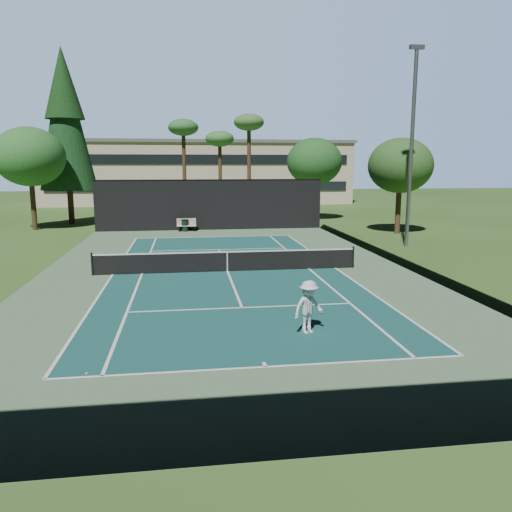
{
  "coord_description": "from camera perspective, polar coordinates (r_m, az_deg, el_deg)",
  "views": [
    {
      "loc": [
        -1.94,
        -23.92,
        5.19
      ],
      "look_at": [
        1.0,
        -3.0,
        1.3
      ],
      "focal_mm": 35.0,
      "sensor_mm": 36.0,
      "label": 1
    }
  ],
  "objects": [
    {
      "name": "light_pole",
      "position": [
        33.04,
        17.37,
        12.17
      ],
      "size": [
        0.9,
        0.25,
        12.22
      ],
      "color": "gray",
      "rests_on": "ground"
    },
    {
      "name": "decid_tree_b",
      "position": [
        39.3,
        16.17,
        9.87
      ],
      "size": [
        4.8,
        4.8,
        7.14
      ],
      "color": "#4F3922",
      "rests_on": "ground"
    },
    {
      "name": "palm_a",
      "position": [
        48.02,
        -8.31,
        13.91
      ],
      "size": [
        2.8,
        2.8,
        9.32
      ],
      "color": "#4B3420",
      "rests_on": "ground"
    },
    {
      "name": "fence",
      "position": [
        24.28,
        -3.35,
        2.88
      ],
      "size": [
        18.04,
        32.05,
        4.03
      ],
      "color": "black",
      "rests_on": "ground"
    },
    {
      "name": "campus_building",
      "position": [
        69.94,
        -6.51,
        9.56
      ],
      "size": [
        40.5,
        12.5,
        8.3
      ],
      "color": "beige",
      "rests_on": "ground"
    },
    {
      "name": "tennis_ball_d",
      "position": [
        28.74,
        -10.74,
        -0.08
      ],
      "size": [
        0.08,
        0.08,
        0.08
      ],
      "primitive_type": "sphere",
      "color": "#B6D730",
      "rests_on": "ground"
    },
    {
      "name": "tennis_net",
      "position": [
        24.45,
        -3.3,
        -0.51
      ],
      "size": [
        12.9,
        0.1,
        1.1
      ],
      "color": "black",
      "rests_on": "ground"
    },
    {
      "name": "pine_tree",
      "position": [
        47.21,
        -21.02,
        15.07
      ],
      "size": [
        4.8,
        4.8,
        15.0
      ],
      "color": "#44291D",
      "rests_on": "ground"
    },
    {
      "name": "trash_bin",
      "position": [
        39.53,
        -8.13,
        3.48
      ],
      "size": [
        0.56,
        0.56,
        0.95
      ],
      "color": "black",
      "rests_on": "ground"
    },
    {
      "name": "tennis_ball_c",
      "position": [
        29.57,
        2.95,
        0.37
      ],
      "size": [
        0.06,
        0.06,
        0.06
      ],
      "primitive_type": "sphere",
      "color": "#D0EC35",
      "rests_on": "ground"
    },
    {
      "name": "decid_tree_c",
      "position": [
        43.63,
        -24.47,
        10.27
      ],
      "size": [
        5.44,
        5.44,
        8.09
      ],
      "color": "#4B3720",
      "rests_on": "ground"
    },
    {
      "name": "ground",
      "position": [
        24.56,
        -3.29,
        -1.79
      ],
      "size": [
        160.0,
        160.0,
        0.0
      ],
      "primitive_type": "plane",
      "color": "#325821",
      "rests_on": "ground"
    },
    {
      "name": "court_lines",
      "position": [
        24.55,
        -3.29,
        -1.74
      ],
      "size": [
        11.07,
        23.87,
        0.01
      ],
      "color": "white",
      "rests_on": "ground"
    },
    {
      "name": "palm_b",
      "position": [
        50.09,
        -4.16,
        12.89
      ],
      "size": [
        2.8,
        2.8,
        8.42
      ],
      "color": "#4B3620",
      "rests_on": "ground"
    },
    {
      "name": "court_surface",
      "position": [
        24.55,
        -3.29,
        -1.76
      ],
      "size": [
        10.97,
        23.77,
        0.01
      ],
      "primitive_type": "cube",
      "color": "#184E4A",
      "rests_on": "ground"
    },
    {
      "name": "park_bench",
      "position": [
        39.57,
        -7.96,
        3.59
      ],
      "size": [
        1.5,
        0.45,
        1.02
      ],
      "color": "beige",
      "rests_on": "ground"
    },
    {
      "name": "apron_slab",
      "position": [
        24.56,
        -3.29,
        -1.78
      ],
      "size": [
        18.0,
        32.0,
        0.01
      ],
      "primitive_type": "cube",
      "color": "#547854",
      "rests_on": "ground"
    },
    {
      "name": "tennis_ball_a",
      "position": [
        13.51,
        -18.78,
        -12.6
      ],
      "size": [
        0.06,
        0.06,
        0.06
      ],
      "primitive_type": "sphere",
      "color": "#C6D630",
      "rests_on": "ground"
    },
    {
      "name": "tennis_ball_b",
      "position": [
        27.92,
        -7.6,
        -0.3
      ],
      "size": [
        0.07,
        0.07,
        0.07
      ],
      "primitive_type": "sphere",
      "color": "#EAF036",
      "rests_on": "ground"
    },
    {
      "name": "decid_tree_a",
      "position": [
        47.45,
        6.69,
        10.64
      ],
      "size": [
        5.12,
        5.12,
        7.62
      ],
      "color": "#4E3521",
      "rests_on": "ground"
    },
    {
      "name": "player",
      "position": [
        15.63,
        6.04,
        -5.8
      ],
      "size": [
        1.24,
        1.01,
        1.67
      ],
      "primitive_type": "imported",
      "rotation": [
        0.0,
        0.0,
        0.42
      ],
      "color": "silver",
      "rests_on": "ground"
    },
    {
      "name": "palm_c",
      "position": [
        47.42,
        -0.81,
        14.56
      ],
      "size": [
        2.8,
        2.8,
        9.77
      ],
      "color": "#4E3321",
      "rests_on": "ground"
    }
  ]
}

